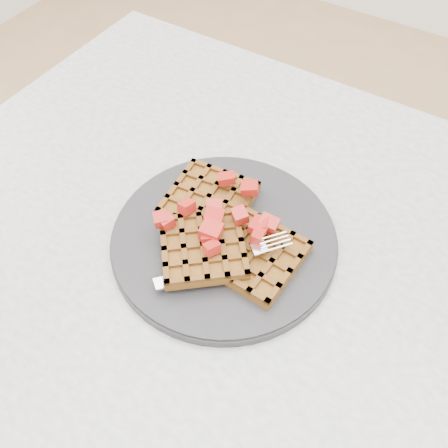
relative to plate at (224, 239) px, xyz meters
name	(u,v)px	position (x,y,z in m)	size (l,w,h in m)	color
table	(307,336)	(0.14, 0.00, -0.12)	(1.20, 0.80, 0.75)	#BCBCBA
plate	(224,239)	(0.00, 0.00, 0.00)	(0.29, 0.29, 0.02)	black
waffles	(223,232)	(0.00, 0.00, 0.02)	(0.21, 0.20, 0.03)	brown
strawberry_pile	(224,217)	(0.00, 0.00, 0.05)	(0.15, 0.15, 0.02)	maroon
fork	(233,264)	(0.03, -0.04, 0.02)	(0.02, 0.18, 0.02)	silver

